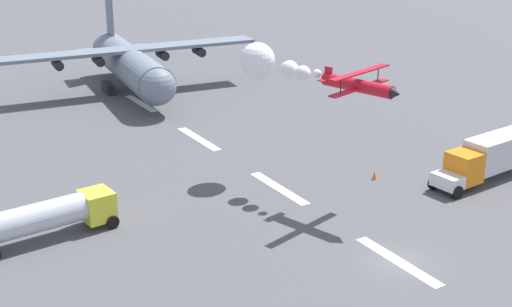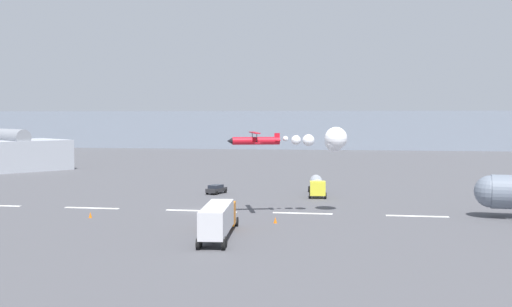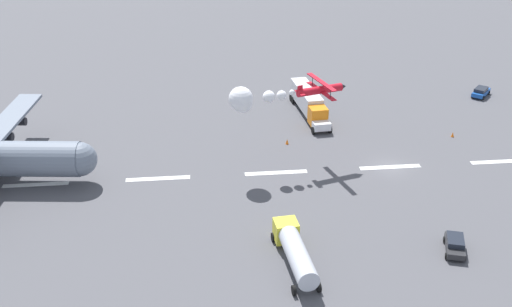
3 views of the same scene
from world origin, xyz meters
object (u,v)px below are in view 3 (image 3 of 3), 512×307
object	(u,v)px
semi_truck_orange	(309,102)
followme_car_yellow	(481,92)
traffic_cone_near	(453,134)
traffic_cone_far	(287,142)
airport_staff_sedan	(455,244)
fuel_tanker_truck	(295,250)
stunt_biplane_red	(257,98)

from	to	relation	value
semi_truck_orange	followme_car_yellow	distance (m)	30.05
traffic_cone_near	traffic_cone_far	xyz separation A→B (m)	(23.86, -0.12, 0.00)
semi_truck_orange	airport_staff_sedan	world-z (taller)	semi_truck_orange
semi_truck_orange	followme_car_yellow	bearing A→B (deg)	-171.23
followme_car_yellow	airport_staff_sedan	xyz separation A→B (m)	(21.04, 41.37, -0.00)
airport_staff_sedan	traffic_cone_far	distance (m)	29.97
semi_truck_orange	traffic_cone_near	world-z (taller)	semi_truck_orange
traffic_cone_near	semi_truck_orange	bearing A→B (deg)	-28.02
fuel_tanker_truck	traffic_cone_far	xyz separation A→B (m)	(-3.33, -27.42, -1.38)
semi_truck_orange	followme_car_yellow	xyz separation A→B (m)	(-29.67, -4.58, -1.31)
followme_car_yellow	traffic_cone_far	world-z (taller)	followme_car_yellow
airport_staff_sedan	traffic_cone_near	world-z (taller)	airport_staff_sedan
followme_car_yellow	traffic_cone_near	size ratio (longest dim) A/B	5.82
airport_staff_sedan	traffic_cone_near	size ratio (longest dim) A/B	6.07
stunt_biplane_red	traffic_cone_near	bearing A→B (deg)	-166.31
followme_car_yellow	traffic_cone_far	bearing A→B (deg)	22.93
semi_truck_orange	traffic_cone_far	size ratio (longest dim) A/B	19.28
stunt_biplane_red	fuel_tanker_truck	distance (m)	21.91
airport_staff_sedan	traffic_cone_near	xyz separation A→B (m)	(-10.42, -26.66, -0.44)
semi_truck_orange	followme_car_yellow	size ratio (longest dim) A/B	3.31
semi_truck_orange	stunt_biplane_red	bearing A→B (deg)	60.26
stunt_biplane_red	traffic_cone_near	xyz separation A→B (m)	(-28.85, -7.03, -9.53)
semi_truck_orange	fuel_tanker_truck	xyz separation A→B (m)	(8.14, 37.43, -0.37)
semi_truck_orange	airport_staff_sedan	distance (m)	37.82
followme_car_yellow	airport_staff_sedan	size ratio (longest dim) A/B	0.96
stunt_biplane_red	followme_car_yellow	world-z (taller)	stunt_biplane_red
semi_truck_orange	fuel_tanker_truck	size ratio (longest dim) A/B	1.41
airport_staff_sedan	traffic_cone_near	distance (m)	28.62
followme_car_yellow	airport_staff_sedan	bearing A→B (deg)	63.04
fuel_tanker_truck	followme_car_yellow	world-z (taller)	fuel_tanker_truck
fuel_tanker_truck	followme_car_yellow	size ratio (longest dim) A/B	2.36
airport_staff_sedan	traffic_cone_near	bearing A→B (deg)	-111.34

